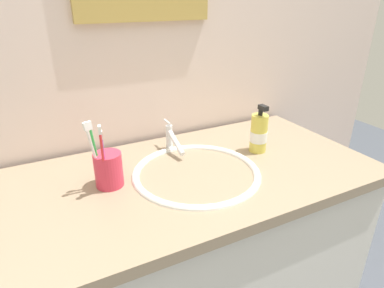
{
  "coord_description": "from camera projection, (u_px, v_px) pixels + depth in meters",
  "views": [
    {
      "loc": [
        -0.4,
        -0.82,
        1.35
      ],
      "look_at": [
        0.02,
        0.02,
        0.92
      ],
      "focal_mm": 31.01,
      "sensor_mm": 36.0,
      "label": 1
    }
  ],
  "objects": [
    {
      "name": "tiled_wall_back",
      "position": [
        144.0,
        41.0,
        1.18
      ],
      "size": [
        2.43,
        0.04,
        2.4
      ],
      "primitive_type": "cube",
      "color": "beige",
      "rests_on": "ground"
    },
    {
      "name": "vanity_counter",
      "position": [
        188.0,
        272.0,
        1.22
      ],
      "size": [
        1.23,
        0.61,
        0.83
      ],
      "color": "silver",
      "rests_on": "ground"
    },
    {
      "name": "sink_basin",
      "position": [
        196.0,
        186.0,
        1.07
      ],
      "size": [
        0.41,
        0.41,
        0.13
      ],
      "color": "white",
      "rests_on": "vanity_counter"
    },
    {
      "name": "faucet",
      "position": [
        172.0,
        138.0,
        1.18
      ],
      "size": [
        0.02,
        0.16,
        0.1
      ],
      "color": "silver",
      "rests_on": "sink_basin"
    },
    {
      "name": "toothbrush_cup",
      "position": [
        109.0,
        170.0,
        0.96
      ],
      "size": [
        0.08,
        0.08,
        0.1
      ],
      "primitive_type": "cylinder",
      "color": "#D8334C",
      "rests_on": "vanity_counter"
    },
    {
      "name": "toothbrush_red",
      "position": [
        103.0,
        155.0,
        0.9
      ],
      "size": [
        0.01,
        0.04,
        0.21
      ],
      "color": "red",
      "rests_on": "toothbrush_cup"
    },
    {
      "name": "toothbrush_green",
      "position": [
        95.0,
        150.0,
        0.92
      ],
      "size": [
        0.03,
        0.02,
        0.2
      ],
      "color": "green",
      "rests_on": "toothbrush_cup"
    },
    {
      "name": "toothbrush_white",
      "position": [
        94.0,
        152.0,
        0.91
      ],
      "size": [
        0.04,
        0.03,
        0.21
      ],
      "color": "white",
      "rests_on": "toothbrush_cup"
    },
    {
      "name": "toothbrush_purple",
      "position": [
        104.0,
        157.0,
        0.91
      ],
      "size": [
        0.01,
        0.03,
        0.18
      ],
      "color": "purple",
      "rests_on": "toothbrush_cup"
    },
    {
      "name": "soap_dispenser",
      "position": [
        259.0,
        133.0,
        1.17
      ],
      "size": [
        0.06,
        0.06,
        0.17
      ],
      "color": "#DBCC4C",
      "rests_on": "vanity_counter"
    }
  ]
}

